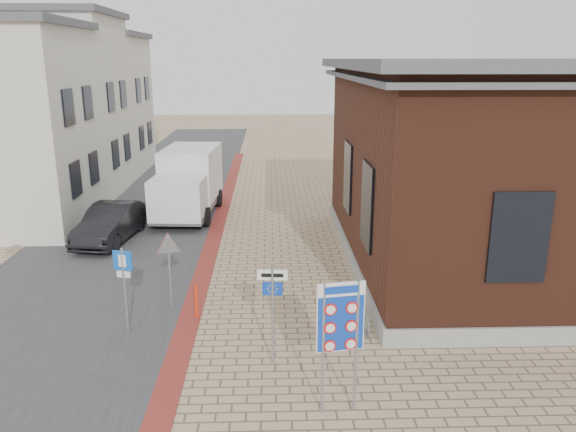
{
  "coord_description": "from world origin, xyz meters",
  "views": [
    {
      "loc": [
        0.21,
        -11.24,
        6.82
      ],
      "look_at": [
        0.76,
        5.13,
        2.2
      ],
      "focal_mm": 35.0,
      "sensor_mm": 36.0,
      "label": 1
    }
  ],
  "objects_px": {
    "box_truck": "(188,182)",
    "border_sign": "(340,320)",
    "bollard": "(196,301)",
    "sedan": "(111,223)",
    "parking_sign": "(124,277)",
    "essen_sign": "(273,299)"
  },
  "relations": [
    {
      "from": "sedan",
      "to": "parking_sign",
      "type": "relative_size",
      "value": 1.88
    },
    {
      "from": "border_sign",
      "to": "essen_sign",
      "type": "bearing_deg",
      "value": 116.18
    },
    {
      "from": "sedan",
      "to": "bollard",
      "type": "distance_m",
      "value": 8.0
    },
    {
      "from": "border_sign",
      "to": "bollard",
      "type": "bearing_deg",
      "value": 118.46
    },
    {
      "from": "box_truck",
      "to": "border_sign",
      "type": "bearing_deg",
      "value": -67.58
    },
    {
      "from": "box_truck",
      "to": "parking_sign",
      "type": "height_order",
      "value": "box_truck"
    },
    {
      "from": "essen_sign",
      "to": "border_sign",
      "type": "bearing_deg",
      "value": -50.04
    },
    {
      "from": "parking_sign",
      "to": "essen_sign",
      "type": "bearing_deg",
      "value": -9.82
    },
    {
      "from": "box_truck",
      "to": "essen_sign",
      "type": "relative_size",
      "value": 2.31
    },
    {
      "from": "border_sign",
      "to": "parking_sign",
      "type": "xyz_separation_m",
      "value": [
        -5.0,
        3.5,
        -0.45
      ]
    },
    {
      "from": "box_truck",
      "to": "border_sign",
      "type": "xyz_separation_m",
      "value": [
        4.95,
        -14.79,
        0.48
      ]
    },
    {
      "from": "box_truck",
      "to": "bollard",
      "type": "xyz_separation_m",
      "value": [
        1.6,
        -10.49,
        -1.03
      ]
    },
    {
      "from": "essen_sign",
      "to": "parking_sign",
      "type": "bearing_deg",
      "value": 159.8
    },
    {
      "from": "sedan",
      "to": "box_truck",
      "type": "relative_size",
      "value": 0.75
    },
    {
      "from": "box_truck",
      "to": "essen_sign",
      "type": "bearing_deg",
      "value": -70.34
    },
    {
      "from": "sedan",
      "to": "parking_sign",
      "type": "bearing_deg",
      "value": -64.15
    },
    {
      "from": "sedan",
      "to": "parking_sign",
      "type": "xyz_separation_m",
      "value": [
        2.45,
        -7.66,
        0.83
      ]
    },
    {
      "from": "parking_sign",
      "to": "sedan",
      "type": "bearing_deg",
      "value": 122.47
    },
    {
      "from": "sedan",
      "to": "essen_sign",
      "type": "xyz_separation_m",
      "value": [
        6.17,
        -9.36,
        0.94
      ]
    },
    {
      "from": "box_truck",
      "to": "border_sign",
      "type": "relative_size",
      "value": 2.07
    },
    {
      "from": "parking_sign",
      "to": "bollard",
      "type": "distance_m",
      "value": 2.13
    },
    {
      "from": "parking_sign",
      "to": "bollard",
      "type": "height_order",
      "value": "parking_sign"
    }
  ]
}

